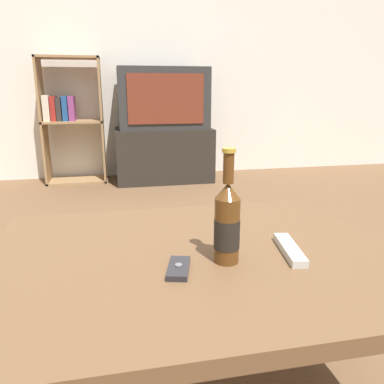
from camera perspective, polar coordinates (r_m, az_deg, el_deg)
back_wall at (r=3.94m, az=-9.54°, el=21.51°), size 8.00×0.05×2.60m
coffee_table at (r=1.02m, az=-0.11°, el=-12.57°), size 1.06×0.80×0.46m
tv_stand at (r=3.67m, az=-4.30°, el=5.73°), size 0.91×0.49×0.51m
television at (r=3.62m, az=-4.47°, el=14.04°), size 0.82×0.46×0.55m
bookshelf at (r=3.73m, az=-18.27°, el=10.76°), size 0.55×0.30×1.15m
beer_bottle at (r=0.92m, az=5.37°, el=-4.74°), size 0.06×0.06×0.29m
cell_phone at (r=0.90m, az=-2.05°, el=-11.53°), size 0.07×0.12×0.02m
remote_control at (r=1.03m, az=14.67°, el=-8.45°), size 0.07×0.19×0.02m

